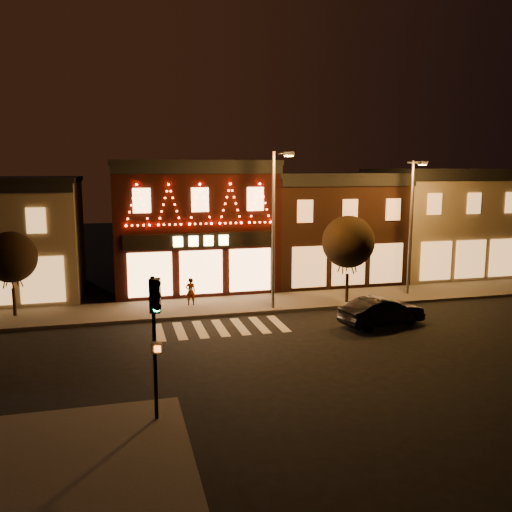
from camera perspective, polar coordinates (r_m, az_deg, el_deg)
name	(u,v)px	position (r m, az deg, el deg)	size (l,w,h in m)	color
ground	(238,355)	(23.08, -1.90, -10.43)	(120.00, 120.00, 0.00)	black
sidewalk_far	(241,304)	(30.95, -1.56, -5.17)	(44.00, 4.00, 0.15)	#47423D
sidewalk_near	(57,469)	(15.81, -20.35, -20.46)	(7.00, 7.00, 0.15)	#47423D
building_pulp	(191,224)	(35.69, -6.91, 3.36)	(10.20, 8.34, 8.30)	black
building_right_a	(325,227)	(38.19, 7.39, 3.12)	(9.20, 8.28, 7.50)	black
building_right_b	(438,221)	(42.36, 18.78, 3.51)	(9.20, 8.28, 7.80)	#7E745A
traffic_signal_near	(155,321)	(16.32, -10.68, -6.78)	(0.37, 0.47, 4.47)	black
streetlamp_mid	(275,218)	(28.89, 2.09, 4.06)	(0.67, 1.96, 8.55)	#59595E
streetlamp_right	(412,217)	(33.70, 16.26, 4.00)	(0.73, 1.86, 8.11)	#59595E
tree_left	(11,257)	(30.48, -24.61, -0.11)	(2.66, 2.66, 4.45)	black
tree_right	(348,242)	(31.06, 9.77, 1.49)	(3.00, 3.00, 5.01)	black
dark_sedan	(382,311)	(27.70, 13.23, -5.76)	(1.52, 4.36, 1.44)	black
pedestrian	(191,291)	(30.58, -6.97, -3.75)	(0.57, 0.37, 1.56)	gray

